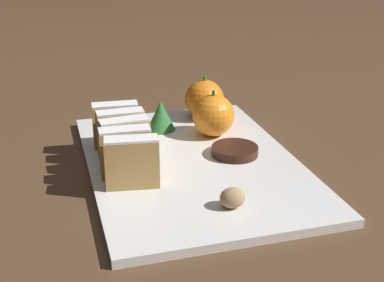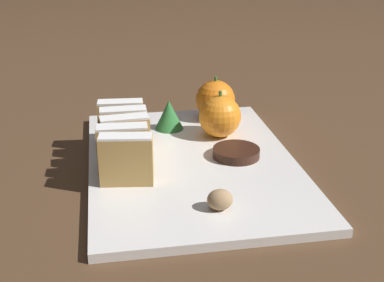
{
  "view_description": "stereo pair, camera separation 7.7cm",
  "coord_description": "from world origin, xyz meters",
  "px_view_note": "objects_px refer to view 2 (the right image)",
  "views": [
    {
      "loc": [
        -0.2,
        -0.68,
        0.34
      ],
      "look_at": [
        0.0,
        0.0,
        0.04
      ],
      "focal_mm": 50.0,
      "sensor_mm": 36.0,
      "label": 1
    },
    {
      "loc": [
        -0.12,
        -0.7,
        0.34
      ],
      "look_at": [
        0.0,
        0.0,
        0.04
      ],
      "focal_mm": 50.0,
      "sensor_mm": 36.0,
      "label": 2
    }
  ],
  "objects_px": {
    "orange_near": "(215,100)",
    "chocolate_cookie": "(236,152)",
    "orange_far": "(220,116)",
    "walnut": "(220,200)"
  },
  "relations": [
    {
      "from": "orange_near",
      "to": "chocolate_cookie",
      "type": "height_order",
      "value": "orange_near"
    },
    {
      "from": "orange_near",
      "to": "orange_far",
      "type": "xyz_separation_m",
      "value": [
        -0.01,
        -0.08,
        -0.0
      ]
    },
    {
      "from": "walnut",
      "to": "chocolate_cookie",
      "type": "xyz_separation_m",
      "value": [
        0.06,
        0.15,
        -0.01
      ]
    },
    {
      "from": "orange_near",
      "to": "chocolate_cookie",
      "type": "bearing_deg",
      "value": -91.28
    },
    {
      "from": "orange_far",
      "to": "chocolate_cookie",
      "type": "relative_size",
      "value": 1.09
    },
    {
      "from": "orange_near",
      "to": "orange_far",
      "type": "relative_size",
      "value": 1.01
    },
    {
      "from": "orange_far",
      "to": "chocolate_cookie",
      "type": "bearing_deg",
      "value": -85.48
    },
    {
      "from": "orange_near",
      "to": "walnut",
      "type": "bearing_deg",
      "value": -101.06
    },
    {
      "from": "orange_near",
      "to": "walnut",
      "type": "height_order",
      "value": "orange_near"
    },
    {
      "from": "walnut",
      "to": "chocolate_cookie",
      "type": "height_order",
      "value": "walnut"
    }
  ]
}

